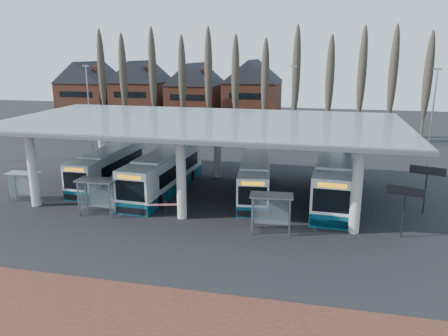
% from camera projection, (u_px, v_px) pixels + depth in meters
% --- Properties ---
extents(ground, '(140.00, 140.00, 0.00)m').
position_uv_depth(ground, '(171.00, 231.00, 29.39)').
color(ground, black).
rests_on(ground, ground).
extents(station_canopy, '(32.00, 16.00, 6.34)m').
position_uv_depth(station_canopy, '(202.00, 128.00, 35.47)').
color(station_canopy, silver).
rests_on(station_canopy, ground).
extents(poplar_row, '(45.10, 1.10, 14.50)m').
position_uv_depth(poplar_row, '(252.00, 74.00, 58.24)').
color(poplar_row, '#473D33').
rests_on(poplar_row, ground).
extents(townhouse_row, '(36.80, 10.30, 12.25)m').
position_uv_depth(townhouse_row, '(168.00, 88.00, 72.69)').
color(townhouse_row, brown).
rests_on(townhouse_row, ground).
extents(lamp_post_a, '(0.80, 0.16, 10.17)m').
position_uv_depth(lamp_post_a, '(89.00, 106.00, 52.59)').
color(lamp_post_a, slate).
rests_on(lamp_post_a, ground).
extents(lamp_post_b, '(0.80, 0.16, 10.17)m').
position_uv_depth(lamp_post_b, '(292.00, 108.00, 51.25)').
color(lamp_post_b, slate).
rests_on(lamp_post_b, ground).
extents(lamp_post_c, '(0.80, 0.16, 10.17)m').
position_uv_depth(lamp_post_c, '(432.00, 119.00, 42.62)').
color(lamp_post_c, slate).
rests_on(lamp_post_c, ground).
extents(bus_0, '(2.61, 11.31, 3.13)m').
position_uv_depth(bus_0, '(110.00, 167.00, 40.11)').
color(bus_0, white).
rests_on(bus_0, ground).
extents(bus_1, '(3.27, 12.49, 3.44)m').
position_uv_depth(bus_1, '(164.00, 173.00, 37.55)').
color(bus_1, white).
rests_on(bus_1, ground).
extents(bus_2, '(3.65, 11.30, 3.08)m').
position_uv_depth(bus_2, '(255.00, 178.00, 36.66)').
color(bus_2, white).
rests_on(bus_2, ground).
extents(bus_3, '(3.42, 13.17, 3.63)m').
position_uv_depth(bus_3, '(334.00, 179.00, 35.42)').
color(bus_3, white).
rests_on(bus_3, ground).
extents(shelter_0, '(2.56, 1.41, 2.31)m').
position_uv_depth(shelter_0, '(24.00, 180.00, 35.19)').
color(shelter_0, gray).
rests_on(shelter_0, ground).
extents(shelter_1, '(2.92, 1.50, 2.69)m').
position_uv_depth(shelter_1, '(98.00, 188.00, 32.08)').
color(shelter_1, gray).
rests_on(shelter_1, ground).
extents(shelter_2, '(2.94, 1.66, 2.62)m').
position_uv_depth(shelter_2, '(271.00, 204.00, 28.89)').
color(shelter_2, gray).
rests_on(shelter_2, ground).
extents(info_sign_0, '(2.27, 0.67, 3.44)m').
position_uv_depth(info_sign_0, '(405.00, 195.00, 27.70)').
color(info_sign_0, black).
rests_on(info_sign_0, ground).
extents(info_sign_1, '(2.38, 0.80, 3.63)m').
position_uv_depth(info_sign_1, '(427.00, 174.00, 31.81)').
color(info_sign_1, black).
rests_on(info_sign_1, ground).
extents(barrier, '(2.30, 0.95, 1.18)m').
position_uv_depth(barrier, '(164.00, 206.00, 31.57)').
color(barrier, black).
rests_on(barrier, ground).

